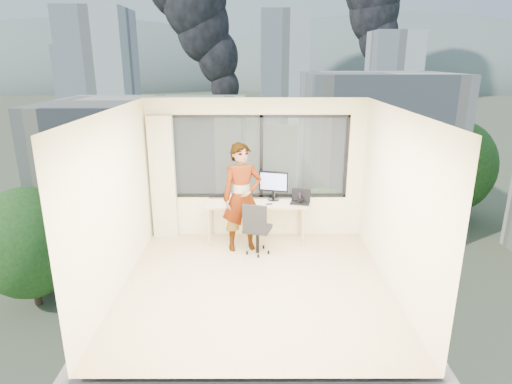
{
  "coord_description": "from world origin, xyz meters",
  "views": [
    {
      "loc": [
        -0.01,
        -5.77,
        3.25
      ],
      "look_at": [
        0.0,
        1.0,
        1.15
      ],
      "focal_mm": 30.11,
      "sensor_mm": 36.0,
      "label": 1
    }
  ],
  "objects_px": {
    "handbag": "(299,195)",
    "laptop": "(300,198)",
    "person": "(242,197)",
    "monitor": "(274,186)",
    "game_console": "(235,196)",
    "desk": "(256,221)",
    "chair": "(258,227)"
  },
  "relations": [
    {
      "from": "desk",
      "to": "laptop",
      "type": "bearing_deg",
      "value": -4.79
    },
    {
      "from": "desk",
      "to": "monitor",
      "type": "height_order",
      "value": "monitor"
    },
    {
      "from": "chair",
      "to": "game_console",
      "type": "distance_m",
      "value": 0.94
    },
    {
      "from": "person",
      "to": "monitor",
      "type": "distance_m",
      "value": 0.76
    },
    {
      "from": "handbag",
      "to": "chair",
      "type": "bearing_deg",
      "value": -137.54
    },
    {
      "from": "monitor",
      "to": "desk",
      "type": "bearing_deg",
      "value": -140.9
    },
    {
      "from": "person",
      "to": "monitor",
      "type": "relative_size",
      "value": 3.48
    },
    {
      "from": "desk",
      "to": "monitor",
      "type": "bearing_deg",
      "value": 23.99
    },
    {
      "from": "desk",
      "to": "game_console",
      "type": "relative_size",
      "value": 6.38
    },
    {
      "from": "handbag",
      "to": "desk",
      "type": "bearing_deg",
      "value": -168.95
    },
    {
      "from": "desk",
      "to": "person",
      "type": "distance_m",
      "value": 0.72
    },
    {
      "from": "game_console",
      "to": "handbag",
      "type": "height_order",
      "value": "handbag"
    },
    {
      "from": "chair",
      "to": "laptop",
      "type": "xyz_separation_m",
      "value": [
        0.77,
        0.48,
        0.38
      ]
    },
    {
      "from": "person",
      "to": "laptop",
      "type": "height_order",
      "value": "person"
    },
    {
      "from": "person",
      "to": "desk",
      "type": "bearing_deg",
      "value": 42.06
    },
    {
      "from": "game_console",
      "to": "laptop",
      "type": "xyz_separation_m",
      "value": [
        1.19,
        -0.31,
        0.08
      ]
    },
    {
      "from": "chair",
      "to": "game_console",
      "type": "xyz_separation_m",
      "value": [
        -0.41,
        0.79,
        0.3
      ]
    },
    {
      "from": "desk",
      "to": "person",
      "type": "relative_size",
      "value": 0.94
    },
    {
      "from": "laptop",
      "to": "handbag",
      "type": "distance_m",
      "value": 0.22
    },
    {
      "from": "game_console",
      "to": "laptop",
      "type": "relative_size",
      "value": 0.77
    },
    {
      "from": "handbag",
      "to": "laptop",
      "type": "bearing_deg",
      "value": -89.7
    },
    {
      "from": "desk",
      "to": "handbag",
      "type": "xyz_separation_m",
      "value": [
        0.8,
        0.15,
        0.47
      ]
    },
    {
      "from": "person",
      "to": "laptop",
      "type": "xyz_separation_m",
      "value": [
        1.04,
        0.29,
        -0.1
      ]
    },
    {
      "from": "laptop",
      "to": "handbag",
      "type": "height_order",
      "value": "laptop"
    },
    {
      "from": "monitor",
      "to": "game_console",
      "type": "distance_m",
      "value": 0.76
    },
    {
      "from": "chair",
      "to": "handbag",
      "type": "relative_size",
      "value": 4.12
    },
    {
      "from": "desk",
      "to": "handbag",
      "type": "distance_m",
      "value": 0.94
    },
    {
      "from": "desk",
      "to": "handbag",
      "type": "height_order",
      "value": "handbag"
    },
    {
      "from": "chair",
      "to": "person",
      "type": "bearing_deg",
      "value": 160.09
    },
    {
      "from": "desk",
      "to": "monitor",
      "type": "distance_m",
      "value": 0.74
    },
    {
      "from": "desk",
      "to": "handbag",
      "type": "relative_size",
      "value": 7.68
    },
    {
      "from": "monitor",
      "to": "game_console",
      "type": "bearing_deg",
      "value": -172.87
    }
  ]
}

